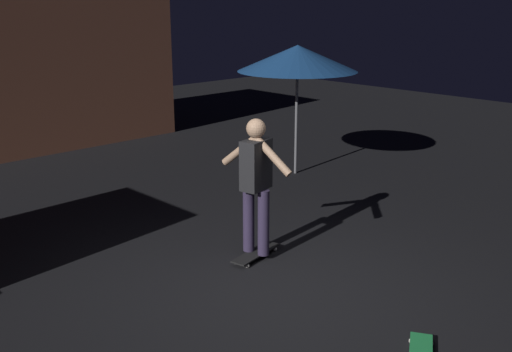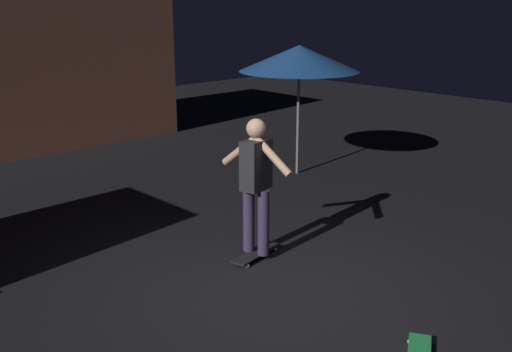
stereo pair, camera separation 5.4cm
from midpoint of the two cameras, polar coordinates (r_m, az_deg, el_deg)
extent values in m
plane|color=black|center=(6.50, 2.51, -11.62)|extent=(28.00, 28.00, 0.00)
cylinder|color=slate|center=(10.72, 3.73, 5.94)|extent=(0.05, 0.05, 2.20)
cone|color=#1E4C8C|center=(10.58, 3.83, 11.13)|extent=(2.10, 2.10, 0.45)
cube|color=black|center=(7.43, -0.21, -7.33)|extent=(0.80, 0.35, 0.02)
sphere|color=silver|center=(7.71, 0.56, -6.68)|extent=(0.05, 0.05, 0.05)
sphere|color=silver|center=(7.63, 1.62, -6.97)|extent=(0.05, 0.05, 0.05)
sphere|color=silver|center=(7.27, -2.14, -8.21)|extent=(0.05, 0.05, 0.05)
sphere|color=silver|center=(7.18, -1.05, -8.54)|extent=(0.05, 0.05, 0.05)
sphere|color=silver|center=(5.92, 16.02, -15.10)|extent=(0.05, 0.05, 0.05)
sphere|color=silver|center=(5.92, 14.32, -14.98)|extent=(0.05, 0.05, 0.05)
cylinder|color=#382D4C|center=(7.33, -0.92, -4.13)|extent=(0.14, 0.14, 0.82)
cylinder|color=#382D4C|center=(7.21, 0.50, -4.49)|extent=(0.14, 0.14, 0.82)
cube|color=#262628|center=(7.05, -0.22, 1.09)|extent=(0.42, 0.29, 0.60)
sphere|color=tan|center=(6.94, -0.22, 4.55)|extent=(0.23, 0.23, 0.23)
cylinder|color=tan|center=(7.13, -1.67, 2.52)|extent=(0.19, 0.55, 0.46)
cylinder|color=tan|center=(6.89, 1.27, 2.01)|extent=(0.19, 0.55, 0.46)
camera|label=1|loc=(0.03, -90.22, -0.07)|focal=42.02mm
camera|label=2|loc=(0.03, 89.78, 0.07)|focal=42.02mm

